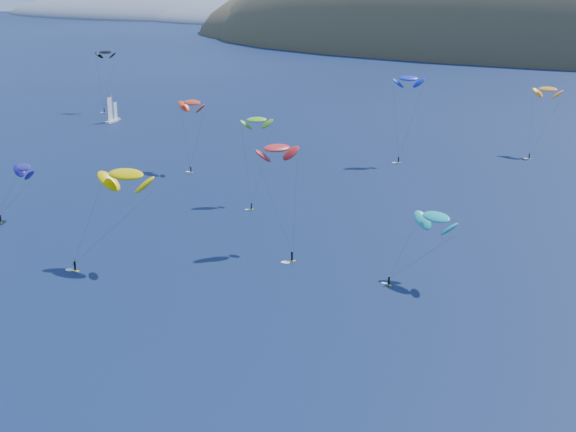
% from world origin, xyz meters
% --- Properties ---
extents(headland, '(460.00, 250.00, 60.00)m').
position_xyz_m(headland, '(-445.26, 750.08, -3.36)').
color(headland, slate).
rests_on(headland, ground).
extents(sailboat, '(8.43, 7.30, 10.49)m').
position_xyz_m(sailboat, '(-115.99, 184.10, 0.90)').
color(sailboat, white).
rests_on(sailboat, ground).
extents(kitesurfer_1, '(9.59, 7.86, 21.32)m').
position_xyz_m(kitesurfer_1, '(-51.91, 136.07, 18.80)').
color(kitesurfer_1, yellow).
rests_on(kitesurfer_1, ground).
extents(kitesurfer_2, '(13.25, 11.96, 20.78)m').
position_xyz_m(kitesurfer_2, '(-23.98, 66.24, 17.57)').
color(kitesurfer_2, yellow).
rests_on(kitesurfer_2, ground).
extents(kitesurfer_3, '(8.06, 12.50, 21.98)m').
position_xyz_m(kitesurfer_3, '(-21.23, 115.47, 19.86)').
color(kitesurfer_3, yellow).
rests_on(kitesurfer_3, ground).
extents(kitesurfer_4, '(9.66, 8.05, 26.79)m').
position_xyz_m(kitesurfer_4, '(0.01, 170.03, 24.28)').
color(kitesurfer_4, yellow).
rests_on(kitesurfer_4, ground).
extents(kitesurfer_5, '(12.24, 10.90, 14.61)m').
position_xyz_m(kitesurfer_5, '(31.94, 82.01, 11.98)').
color(kitesurfer_5, yellow).
rests_on(kitesurfer_5, ground).
extents(kitesurfer_9, '(11.83, 12.77, 22.99)m').
position_xyz_m(kitesurfer_9, '(-2.05, 86.71, 20.50)').
color(kitesurfer_9, yellow).
rests_on(kitesurfer_9, ground).
extents(kitesurfer_10, '(9.40, 11.70, 13.67)m').
position_xyz_m(kitesurfer_10, '(-63.88, 81.81, 11.26)').
color(kitesurfer_10, yellow).
rests_on(kitesurfer_10, ground).
extents(kitesurfer_11, '(9.28, 13.87, 21.99)m').
position_xyz_m(kitesurfer_11, '(35.14, 198.53, 19.53)').
color(kitesurfer_11, yellow).
rests_on(kitesurfer_11, ground).
extents(kitesurfer_12, '(8.49, 8.82, 24.97)m').
position_xyz_m(kitesurfer_12, '(-132.52, 204.30, 22.76)').
color(kitesurfer_12, yellow).
rests_on(kitesurfer_12, ground).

